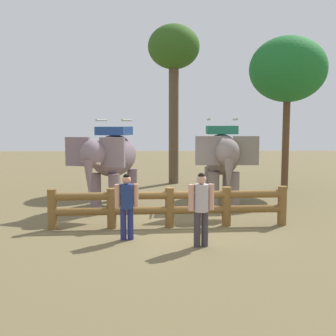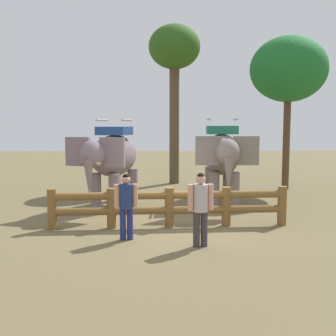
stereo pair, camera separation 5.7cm
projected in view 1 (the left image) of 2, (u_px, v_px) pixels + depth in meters
name	position (u px, v px, depth m)	size (l,w,h in m)	color
ground_plane	(170.00, 228.00, 10.99)	(60.00, 60.00, 0.00)	brown
log_fence	(170.00, 205.00, 11.04)	(6.29, 0.55, 1.05)	brown
elephant_near_left	(112.00, 158.00, 13.61)	(2.31, 3.41, 2.85)	slate
elephant_center	(222.00, 157.00, 13.96)	(1.92, 3.35, 2.88)	gray
tourist_woman_in_black	(201.00, 204.00, 9.27)	(0.58, 0.37, 1.65)	#383138
tourist_man_in_blue	(127.00, 202.00, 9.82)	(0.55, 0.34, 1.56)	navy
tree_far_left	(288.00, 70.00, 16.92)	(3.08, 3.08, 6.18)	brown
tree_back_center	(174.00, 54.00, 18.50)	(2.28, 2.28, 7.02)	brown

